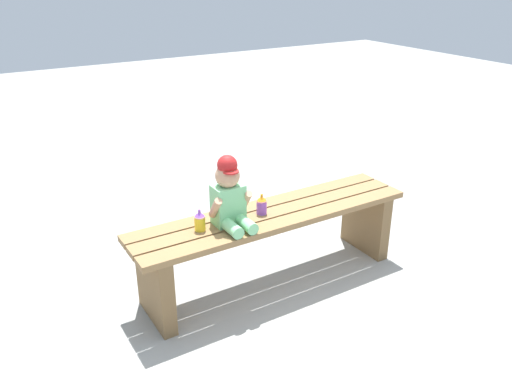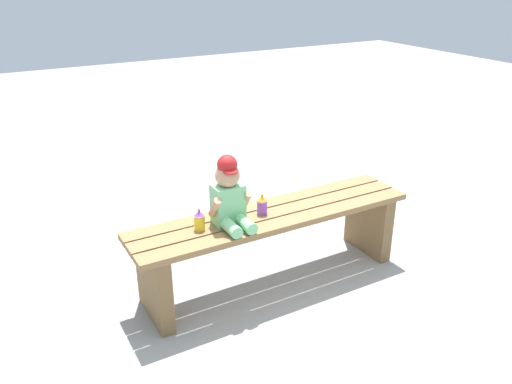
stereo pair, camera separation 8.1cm
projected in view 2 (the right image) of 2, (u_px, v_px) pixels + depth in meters
The scene contains 5 objects.
ground_plane at pixel (272, 279), 3.26m from camera, with size 16.00×16.00×0.00m, color #999993.
park_bench at pixel (273, 234), 3.12m from camera, with size 1.75×0.39×0.47m.
child_figure at pixel (229, 195), 2.86m from camera, with size 0.23×0.27×0.40m.
sippy_cup_left at pixel (199, 220), 2.85m from camera, with size 0.06×0.06×0.12m.
sippy_cup_right at pixel (262, 205), 3.02m from camera, with size 0.06×0.06×0.12m.
Camera 2 is at (-1.44, -2.35, 1.82)m, focal length 36.54 mm.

